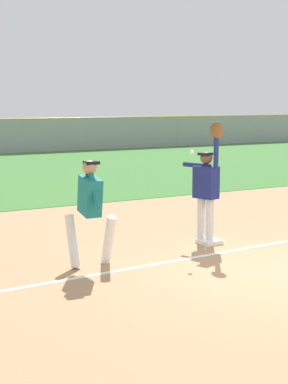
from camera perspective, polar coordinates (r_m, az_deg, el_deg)
name	(u,v)px	position (r m, az deg, el deg)	size (l,w,h in m)	color
ground_plane	(268,271)	(9.72, 11.67, -7.35)	(72.87, 72.87, 0.00)	tan
outfield_grass	(0,172)	(23.03, -13.43, 1.81)	(50.91, 15.91, 0.01)	#3D7533
chalk_foul_line	(15,288)	(8.86, -12.09, -8.92)	(12.00, 0.10, 0.01)	white
first_base	(209,242)	(11.36, 6.21, -4.68)	(0.38, 0.38, 0.08)	white
fielder	(207,184)	(11.21, 5.96, 0.76)	(0.39, 0.88, 2.28)	silver
runner	(90,205)	(9.62, -5.12, -1.27)	(0.72, 0.84, 1.72)	white
baseball	(192,152)	(10.68, 4.55, 3.79)	(0.07, 0.07, 0.07)	white
parked_car_black	(6,136)	(34.58, -12.89, 5.15)	(4.52, 2.35, 1.25)	black
parked_car_blue	(84,134)	(36.04, -5.74, 5.46)	(4.46, 2.24, 1.25)	#23389E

